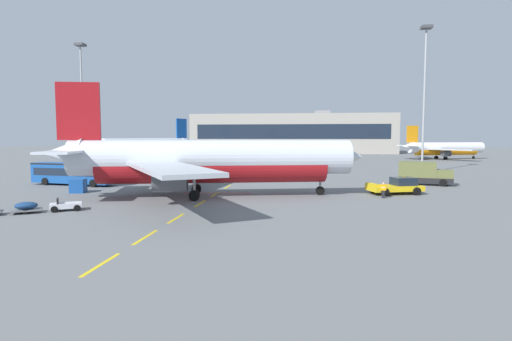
{
  "coord_description": "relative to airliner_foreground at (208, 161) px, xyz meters",
  "views": [
    {
      "loc": [
        28.6,
        -24.65,
        6.59
      ],
      "look_at": [
        21.76,
        28.32,
        2.17
      ],
      "focal_mm": 29.03,
      "sensor_mm": 36.0,
      "label": 1
    }
  ],
  "objects": [
    {
      "name": "pushback_tug",
      "position": [
        20.85,
        4.92,
        -3.05
      ],
      "size": [
        6.57,
        4.5,
        2.08
      ],
      "color": "yellow",
      "rests_on": "ground"
    },
    {
      "name": "airliner_mid_left",
      "position": [
        49.56,
        81.32,
        -0.85
      ],
      "size": [
        26.65,
        25.61,
        9.58
      ],
      "color": "white",
      "rests_on": "ground"
    },
    {
      "name": "baggage_train",
      "position": [
        -13.17,
        -11.48,
        -3.42
      ],
      "size": [
        8.13,
        5.66,
        1.14
      ],
      "color": "silver",
      "rests_on": "ground"
    },
    {
      "name": "terminal_satellite",
      "position": [
        4.09,
        126.45,
        3.71
      ],
      "size": [
        79.46,
        25.58,
        16.89
      ],
      "color": "#9E998E",
      "rests_on": "ground"
    },
    {
      "name": "airliner_foreground",
      "position": [
        0.0,
        0.0,
        0.0
      ],
      "size": [
        34.53,
        33.71,
        12.2
      ],
      "color": "silver",
      "rests_on": "ground"
    },
    {
      "name": "ground",
      "position": [
        22.3,
        20.86,
        -3.95
      ],
      "size": [
        400.0,
        400.0,
        0.0
      ],
      "primitive_type": "plane",
      "color": "slate"
    },
    {
      "name": "apron_light_mast_near",
      "position": [
        -35.01,
        35.78,
        11.69
      ],
      "size": [
        1.8,
        1.8,
        25.19
      ],
      "color": "slate",
      "rests_on": "ground"
    },
    {
      "name": "apron_paint_markings",
      "position": [
        0.3,
        19.11,
        -3.95
      ],
      "size": [
        8.0,
        98.75,
        0.01
      ],
      "color": "yellow",
      "rests_on": "ground"
    },
    {
      "name": "apron_light_mast_far",
      "position": [
        30.84,
        32.81,
        11.97
      ],
      "size": [
        1.8,
        1.8,
        25.7
      ],
      "color": "slate",
      "rests_on": "ground"
    },
    {
      "name": "ground_crew_worker",
      "position": [
        18.78,
        1.36,
        -2.99
      ],
      "size": [
        0.63,
        0.36,
        1.68
      ],
      "color": "#232328",
      "rests_on": "ground"
    },
    {
      "name": "uld_cargo_container",
      "position": [
        -15.96,
        1.27,
        -3.15
      ],
      "size": [
        1.88,
        1.85,
        1.6
      ],
      "color": "#194C9E",
      "rests_on": "ground"
    },
    {
      "name": "airliner_far_right",
      "position": [
        -33.63,
        67.41,
        -0.08
      ],
      "size": [
        31.2,
        32.81,
        11.96
      ],
      "color": "silver",
      "rests_on": "ground"
    },
    {
      "name": "fuel_service_truck",
      "position": [
        26.31,
        14.68,
        -2.3
      ],
      "size": [
        7.37,
        4.02,
        3.14
      ],
      "color": "black",
      "rests_on": "ground"
    },
    {
      "name": "apron_shuttle_bus",
      "position": [
        -20.71,
        8.36,
        -2.2
      ],
      "size": [
        12.3,
        4.67,
        3.0
      ],
      "color": "#194C99",
      "rests_on": "ground"
    }
  ]
}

